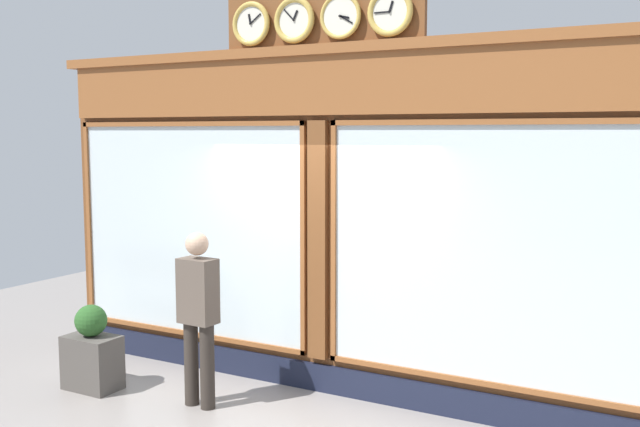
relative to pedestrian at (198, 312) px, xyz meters
The scene contains 4 objects.
shop_facade 1.57m from the pedestrian, 126.62° to the right, with size 6.71×0.42×4.03m.
pedestrian is the anchor object (origin of this frame).
planter_box 1.43m from the pedestrian, ahead, with size 0.56×0.36×0.55m, color #4C4742.
planter_shrub 1.29m from the pedestrian, ahead, with size 0.33×0.33×0.33m, color #285623.
Camera 1 is at (-3.49, 6.29, 2.62)m, focal length 40.89 mm.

